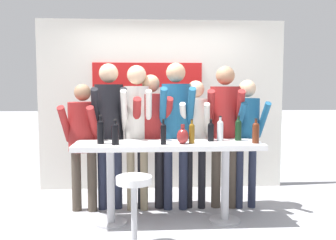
# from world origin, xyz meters

# --- Properties ---
(ground_plane) EXTENTS (40.00, 40.00, 0.00)m
(ground_plane) POSITION_xyz_m (0.00, 0.00, 0.00)
(ground_plane) COLOR #9E9EA3
(back_wall) EXTENTS (3.72, 0.12, 2.56)m
(back_wall) POSITION_xyz_m (-0.00, 1.53, 1.29)
(back_wall) COLOR silver
(back_wall) RESTS_ON ground_plane
(tasting_table) EXTENTS (2.12, 0.55, 0.93)m
(tasting_table) POSITION_xyz_m (0.00, 0.00, 0.77)
(tasting_table) COLOR white
(tasting_table) RESTS_ON ground_plane
(bar_stool) EXTENTS (0.36, 0.36, 0.71)m
(bar_stool) POSITION_xyz_m (-0.37, -0.65, 0.47)
(bar_stool) COLOR #B2B2B7
(bar_stool) RESTS_ON ground_plane
(person_far_left) EXTENTS (0.48, 0.57, 1.60)m
(person_far_left) POSITION_xyz_m (-1.03, 0.47, 0.98)
(person_far_left) COLOR #473D33
(person_far_left) RESTS_ON ground_plane
(person_left) EXTENTS (0.46, 0.59, 1.85)m
(person_left) POSITION_xyz_m (-0.71, 0.53, 1.16)
(person_left) COLOR #23283D
(person_left) RESTS_ON ground_plane
(person_center_left) EXTENTS (0.37, 0.52, 1.83)m
(person_center_left) POSITION_xyz_m (-0.36, 0.46, 1.16)
(person_center_left) COLOR gray
(person_center_left) RESTS_ON ground_plane
(person_center) EXTENTS (0.51, 0.59, 1.71)m
(person_center) POSITION_xyz_m (-0.19, 0.52, 1.05)
(person_center) COLOR black
(person_center) RESTS_ON ground_plane
(person_center_right) EXTENTS (0.42, 0.56, 1.86)m
(person_center_right) POSITION_xyz_m (0.12, 0.45, 1.17)
(person_center_right) COLOR #23283D
(person_center_right) RESTS_ON ground_plane
(person_right) EXTENTS (0.42, 0.54, 1.64)m
(person_right) POSITION_xyz_m (0.38, 0.50, 1.03)
(person_right) COLOR black
(person_right) RESTS_ON ground_plane
(person_far_right) EXTENTS (0.51, 0.62, 1.82)m
(person_far_right) POSITION_xyz_m (0.75, 0.49, 1.13)
(person_far_right) COLOR #473D33
(person_far_right) RESTS_ON ground_plane
(person_rightmost) EXTENTS (0.41, 0.53, 1.65)m
(person_rightmost) POSITION_xyz_m (1.03, 0.47, 1.03)
(person_rightmost) COLOR #23283D
(person_rightmost) RESTS_ON ground_plane
(wine_bottle_0) EXTENTS (0.08, 0.08, 0.30)m
(wine_bottle_0) POSITION_xyz_m (0.83, 0.12, 1.07)
(wine_bottle_0) COLOR black
(wine_bottle_0) RESTS_ON tasting_table
(wine_bottle_1) EXTENTS (0.06, 0.06, 0.27)m
(wine_bottle_1) POSITION_xyz_m (0.26, -0.08, 1.06)
(wine_bottle_1) COLOR brown
(wine_bottle_1) RESTS_ON tasting_table
(wine_bottle_2) EXTENTS (0.08, 0.08, 0.28)m
(wine_bottle_2) POSITION_xyz_m (0.97, -0.11, 1.06)
(wine_bottle_2) COLOR #4C1E0F
(wine_bottle_2) RESTS_ON tasting_table
(wine_bottle_3) EXTENTS (0.07, 0.07, 0.26)m
(wine_bottle_3) POSITION_xyz_m (0.50, 0.08, 1.05)
(wine_bottle_3) COLOR black
(wine_bottle_3) RESTS_ON tasting_table
(wine_bottle_4) EXTENTS (0.08, 0.08, 0.28)m
(wine_bottle_4) POSITION_xyz_m (-0.59, -0.13, 1.06)
(wine_bottle_4) COLOR black
(wine_bottle_4) RESTS_ON tasting_table
(wine_bottle_5) EXTENTS (0.07, 0.07, 0.29)m
(wine_bottle_5) POSITION_xyz_m (0.61, 0.10, 1.07)
(wine_bottle_5) COLOR #B7BCC1
(wine_bottle_5) RESTS_ON tasting_table
(wine_bottle_6) EXTENTS (0.06, 0.06, 0.28)m
(wine_bottle_6) POSITION_xyz_m (-0.06, -0.13, 1.06)
(wine_bottle_6) COLOR black
(wine_bottle_6) RESTS_ON tasting_table
(wine_bottle_7) EXTENTS (0.08, 0.08, 0.32)m
(wine_bottle_7) POSITION_xyz_m (-0.76, -0.04, 1.08)
(wine_bottle_7) COLOR black
(wine_bottle_7) RESTS_ON tasting_table
(decorative_vase) EXTENTS (0.13, 0.13, 0.22)m
(decorative_vase) POSITION_xyz_m (0.15, -0.11, 1.02)
(decorative_vase) COLOR maroon
(decorative_vase) RESTS_ON tasting_table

